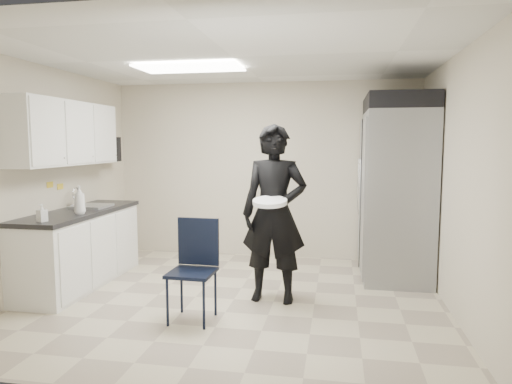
% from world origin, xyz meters
% --- Properties ---
extents(floor, '(4.50, 4.50, 0.00)m').
position_xyz_m(floor, '(0.00, 0.00, 0.00)').
color(floor, '#BEB295').
rests_on(floor, ground).
extents(ceiling, '(4.50, 4.50, 0.00)m').
position_xyz_m(ceiling, '(0.00, 0.00, 2.60)').
color(ceiling, silver).
rests_on(ceiling, back_wall).
extents(back_wall, '(4.50, 0.00, 4.50)m').
position_xyz_m(back_wall, '(0.00, 2.00, 1.30)').
color(back_wall, beige).
rests_on(back_wall, floor).
extents(left_wall, '(0.00, 4.00, 4.00)m').
position_xyz_m(left_wall, '(-2.25, 0.00, 1.30)').
color(left_wall, beige).
rests_on(left_wall, floor).
extents(right_wall, '(0.00, 4.00, 4.00)m').
position_xyz_m(right_wall, '(2.25, 0.00, 1.30)').
color(right_wall, beige).
rests_on(right_wall, floor).
extents(ceiling_panel, '(1.20, 0.60, 0.02)m').
position_xyz_m(ceiling_panel, '(-0.60, 0.40, 2.57)').
color(ceiling_panel, white).
rests_on(ceiling_panel, ceiling).
extents(lower_counter, '(0.60, 1.90, 0.86)m').
position_xyz_m(lower_counter, '(-1.95, 0.20, 0.43)').
color(lower_counter, silver).
rests_on(lower_counter, floor).
extents(countertop, '(0.64, 1.95, 0.05)m').
position_xyz_m(countertop, '(-1.95, 0.20, 0.89)').
color(countertop, black).
rests_on(countertop, lower_counter).
extents(sink, '(0.42, 0.40, 0.14)m').
position_xyz_m(sink, '(-1.93, 0.45, 0.87)').
color(sink, gray).
rests_on(sink, countertop).
extents(faucet, '(0.02, 0.02, 0.24)m').
position_xyz_m(faucet, '(-2.13, 0.45, 1.02)').
color(faucet, silver).
rests_on(faucet, countertop).
extents(upper_cabinets, '(0.35, 1.80, 0.75)m').
position_xyz_m(upper_cabinets, '(-2.08, 0.20, 1.83)').
color(upper_cabinets, silver).
rests_on(upper_cabinets, left_wall).
extents(towel_dispenser, '(0.22, 0.30, 0.35)m').
position_xyz_m(towel_dispenser, '(-2.14, 1.35, 1.62)').
color(towel_dispenser, black).
rests_on(towel_dispenser, left_wall).
extents(notice_sticker_left, '(0.00, 0.12, 0.07)m').
position_xyz_m(notice_sticker_left, '(-2.24, 0.10, 1.22)').
color(notice_sticker_left, yellow).
rests_on(notice_sticker_left, left_wall).
extents(notice_sticker_right, '(0.00, 0.12, 0.07)m').
position_xyz_m(notice_sticker_right, '(-2.24, 0.30, 1.18)').
color(notice_sticker_right, yellow).
rests_on(notice_sticker_right, left_wall).
extents(commercial_fridge, '(0.80, 1.35, 2.10)m').
position_xyz_m(commercial_fridge, '(1.83, 1.27, 1.05)').
color(commercial_fridge, gray).
rests_on(commercial_fridge, floor).
extents(fridge_compressor, '(0.80, 1.35, 0.20)m').
position_xyz_m(fridge_compressor, '(1.83, 1.27, 2.20)').
color(fridge_compressor, black).
rests_on(fridge_compressor, commercial_fridge).
extents(folding_chair, '(0.44, 0.44, 0.95)m').
position_xyz_m(folding_chair, '(-0.26, -0.66, 0.47)').
color(folding_chair, black).
rests_on(folding_chair, floor).
extents(man_tuxedo, '(0.72, 0.49, 1.91)m').
position_xyz_m(man_tuxedo, '(0.43, 0.06, 0.96)').
color(man_tuxedo, black).
rests_on(man_tuxedo, floor).
extents(bucket_lid, '(0.36, 0.36, 0.04)m').
position_xyz_m(bucket_lid, '(0.42, -0.19, 1.11)').
color(bucket_lid, silver).
rests_on(bucket_lid, man_tuxedo).
extents(soap_bottle_a, '(0.17, 0.17, 0.32)m').
position_xyz_m(soap_bottle_a, '(-1.77, -0.07, 1.07)').
color(soap_bottle_a, white).
rests_on(soap_bottle_a, countertop).
extents(soap_bottle_b, '(0.11, 0.11, 0.18)m').
position_xyz_m(soap_bottle_b, '(-1.87, -0.60, 1.00)').
color(soap_bottle_b, '#A3A3AF').
rests_on(soap_bottle_b, countertop).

